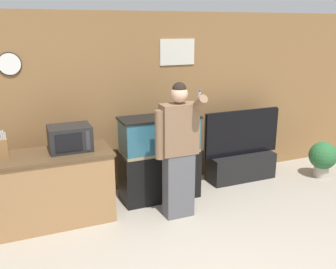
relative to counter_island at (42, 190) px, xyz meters
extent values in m
cube|color=olive|center=(1.36, 0.67, 0.84)|extent=(10.00, 0.06, 2.60)
cube|color=beige|center=(2.09, 0.63, 1.57)|extent=(0.55, 0.02, 0.38)
cylinder|color=white|center=(-0.21, 0.63, 1.48)|extent=(0.27, 0.03, 0.27)
cylinder|color=black|center=(-0.21, 0.63, 1.48)|extent=(0.29, 0.01, 0.29)
cube|color=olive|center=(0.00, 0.00, -0.02)|extent=(1.69, 0.62, 0.88)
cube|color=#513A24|center=(0.00, 0.00, 0.44)|extent=(1.73, 0.66, 0.03)
cube|color=black|center=(0.38, 0.03, 0.61)|extent=(0.51, 0.38, 0.31)
cube|color=black|center=(0.34, -0.16, 0.61)|extent=(0.32, 0.01, 0.22)
cube|color=#2D2D33|center=(0.57, -0.16, 0.61)|extent=(0.05, 0.01, 0.25)
cube|color=brown|center=(-0.38, 0.03, 0.57)|extent=(0.11, 0.09, 0.23)
cylinder|color=#B7B7BC|center=(-0.38, 0.03, 0.74)|extent=(0.02, 0.02, 0.10)
cylinder|color=#B7B7BC|center=(-0.37, 0.03, 0.74)|extent=(0.02, 0.02, 0.11)
cylinder|color=#B7B7BC|center=(-0.35, 0.03, 0.72)|extent=(0.02, 0.02, 0.07)
cylinder|color=#B7B7BC|center=(-0.38, 0.07, 0.73)|extent=(0.02, 0.02, 0.09)
cylinder|color=#B7B7BC|center=(-0.37, 0.07, 0.73)|extent=(0.02, 0.02, 0.09)
cylinder|color=#B7B7BC|center=(-0.35, 0.07, 0.72)|extent=(0.02, 0.02, 0.07)
cube|color=black|center=(1.61, 0.13, -0.11)|extent=(1.10, 0.47, 0.70)
cube|color=#937F5B|center=(1.61, 0.13, 0.26)|extent=(1.07, 0.46, 0.04)
cube|color=#285B70|center=(1.61, 0.13, 0.49)|extent=(1.06, 0.45, 0.49)
cube|color=black|center=(1.61, 0.13, 0.73)|extent=(1.10, 0.47, 0.03)
cube|color=black|center=(3.07, 0.27, -0.25)|extent=(1.10, 0.40, 0.42)
cube|color=black|center=(3.07, 0.27, 0.31)|extent=(1.30, 0.05, 0.70)
cube|color=black|center=(3.07, 0.30, 0.31)|extent=(1.33, 0.01, 0.73)
cube|color=#515156|center=(1.64, -0.45, -0.03)|extent=(0.37, 0.21, 0.85)
cube|color=brown|center=(1.64, -0.45, 0.72)|extent=(0.46, 0.22, 0.64)
sphere|color=tan|center=(1.64, -0.45, 1.15)|extent=(0.21, 0.21, 0.21)
sphere|color=black|center=(1.64, -0.45, 1.21)|extent=(0.18, 0.18, 0.18)
cylinder|color=brown|center=(1.38, -0.45, 0.67)|extent=(0.12, 0.12, 0.61)
cylinder|color=brown|center=(1.82, -0.59, 1.04)|extent=(0.11, 0.34, 0.28)
cylinder|color=white|center=(1.82, -0.61, 1.14)|extent=(0.02, 0.06, 0.11)
cylinder|color=#2856B2|center=(1.82, -0.63, 1.20)|extent=(0.02, 0.03, 0.05)
cylinder|color=#B2A899|center=(4.35, -0.17, -0.37)|extent=(0.24, 0.24, 0.18)
sphere|color=#286033|center=(4.35, -0.17, -0.09)|extent=(0.45, 0.45, 0.45)
camera|label=1|loc=(-0.20, -4.51, 1.95)|focal=40.00mm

